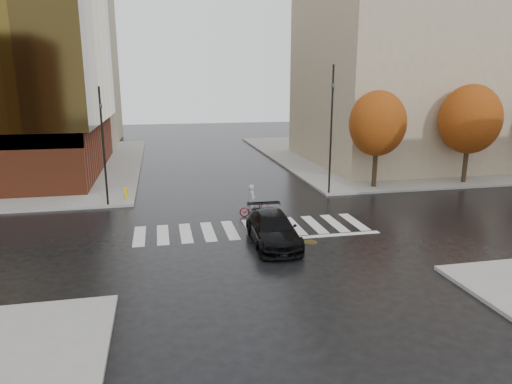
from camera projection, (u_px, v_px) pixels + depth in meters
ground at (254, 232)px, 22.45m from camera, size 120.00×120.00×0.00m
sidewalk_ne at (412, 153)px, 46.65m from camera, size 30.00×30.00×0.15m
crosswalk at (252, 229)px, 22.92m from camera, size 12.00×3.00×0.01m
building_ne_tan at (404, 58)px, 39.89m from camera, size 16.00×16.00×18.00m
building_nw_far at (50, 55)px, 51.94m from camera, size 14.00×12.00×20.00m
tree_ne_a at (377, 124)px, 30.46m from camera, size 3.80×3.80×6.50m
tree_ne_b at (470, 119)px, 31.84m from camera, size 4.20×4.20×6.89m
sedan at (273, 229)px, 20.67m from camera, size 2.14×4.91×1.41m
cyclist at (253, 206)px, 24.78m from camera, size 1.67×0.85×1.81m
traffic_light_nw at (103, 140)px, 25.97m from camera, size 0.21×0.19×6.80m
traffic_light_ne at (332, 120)px, 28.57m from camera, size 0.17×0.20×8.07m
fire_hydrant at (126, 192)px, 28.18m from camera, size 0.25×0.25×0.71m
manhole at (310, 242)px, 21.00m from camera, size 0.81×0.81×0.01m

